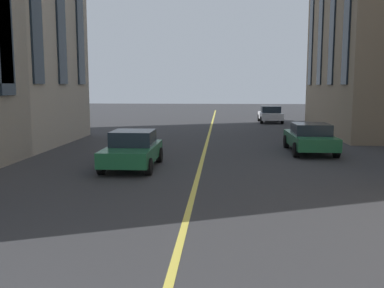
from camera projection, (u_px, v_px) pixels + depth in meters
The scene contains 4 objects.
lane_centre_line at pixel (199, 173), 15.36m from camera, with size 80.00×0.16×0.01m.
car_green_trailing at pixel (133, 149), 16.33m from camera, with size 3.90×1.89×1.40m.
car_green_mid at pixel (310, 138), 20.05m from camera, with size 4.40×1.95×1.37m.
car_white_far at pixel (270, 114), 36.52m from camera, with size 3.90×1.89×1.40m.
Camera 1 is at (4.93, -0.80, 3.08)m, focal length 40.47 mm.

